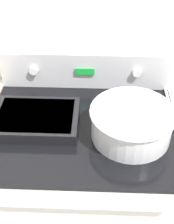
% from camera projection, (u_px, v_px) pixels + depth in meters
% --- Properties ---
extents(kitchen_wall, '(8.00, 0.05, 2.50)m').
position_uv_depth(kitchen_wall, '(86.00, 20.00, 1.41)').
color(kitchen_wall, silver).
rests_on(kitchen_wall, ground_plane).
extents(stove_range, '(0.82, 0.69, 0.94)m').
position_uv_depth(stove_range, '(83.00, 193.00, 1.62)').
color(stove_range, '#BCBCC1').
rests_on(stove_range, ground_plane).
extents(control_panel, '(0.82, 0.07, 0.18)m').
position_uv_depth(control_panel, '(85.00, 70.00, 1.50)').
color(control_panel, '#BCBCC1').
rests_on(control_panel, stove_range).
extents(mixing_bowl, '(0.34, 0.34, 0.13)m').
position_uv_depth(mixing_bowl, '(132.00, 122.00, 1.23)').
color(mixing_bowl, silver).
rests_on(mixing_bowl, stove_range).
extents(casserole_dish, '(0.36, 0.26, 0.05)m').
position_uv_depth(casserole_dish, '(36.00, 119.00, 1.32)').
color(casserole_dish, black).
rests_on(casserole_dish, stove_range).
extents(ladle, '(0.07, 0.28, 0.07)m').
position_uv_depth(ladle, '(174.00, 113.00, 1.34)').
color(ladle, '#B7B7B7').
rests_on(ladle, stove_range).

